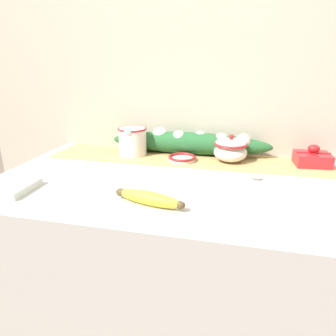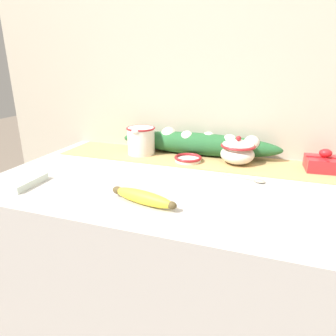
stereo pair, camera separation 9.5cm
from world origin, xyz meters
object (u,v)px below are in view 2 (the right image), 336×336
(spoon, at_px, (256,181))
(small_dish, at_px, (188,159))
(gift_box, at_px, (324,163))
(sugar_bowl, at_px, (238,152))
(cream_pitcher, at_px, (141,140))
(napkin_stack, at_px, (16,181))
(banana, at_px, (143,197))

(spoon, bearing_deg, small_dish, 169.64)
(gift_box, bearing_deg, sugar_bowl, -176.03)
(spoon, distance_m, gift_box, 0.29)
(cream_pitcher, distance_m, sugar_bowl, 0.40)
(small_dish, bearing_deg, sugar_bowl, 11.34)
(gift_box, bearing_deg, napkin_stack, -154.08)
(banana, height_order, gift_box, gift_box)
(cream_pitcher, relative_size, banana, 0.66)
(banana, height_order, spoon, banana)
(sugar_bowl, relative_size, gift_box, 1.01)
(cream_pitcher, xyz_separation_m, gift_box, (0.70, 0.02, -0.03))
(napkin_stack, bearing_deg, gift_box, 25.92)
(sugar_bowl, height_order, napkin_stack, sugar_bowl)
(spoon, bearing_deg, napkin_stack, -143.74)
(banana, distance_m, spoon, 0.39)
(cream_pitcher, relative_size, small_dish, 1.30)
(cream_pitcher, height_order, banana, cream_pitcher)
(small_dish, height_order, spoon, small_dish)
(cream_pitcher, distance_m, small_dish, 0.22)
(gift_box, bearing_deg, cream_pitcher, -178.38)
(napkin_stack, bearing_deg, spoon, 20.56)
(gift_box, bearing_deg, small_dish, -173.21)
(spoon, xyz_separation_m, gift_box, (0.22, 0.19, 0.03))
(spoon, xyz_separation_m, napkin_stack, (-0.72, -0.27, 0.01))
(sugar_bowl, bearing_deg, napkin_stack, -145.71)
(banana, bearing_deg, cream_pitcher, 114.46)
(cream_pitcher, distance_m, spoon, 0.51)
(cream_pitcher, relative_size, sugar_bowl, 1.08)
(napkin_stack, xyz_separation_m, gift_box, (0.94, 0.46, 0.02))
(napkin_stack, relative_size, gift_box, 1.07)
(napkin_stack, bearing_deg, cream_pitcher, 61.09)
(spoon, bearing_deg, banana, -120.53)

